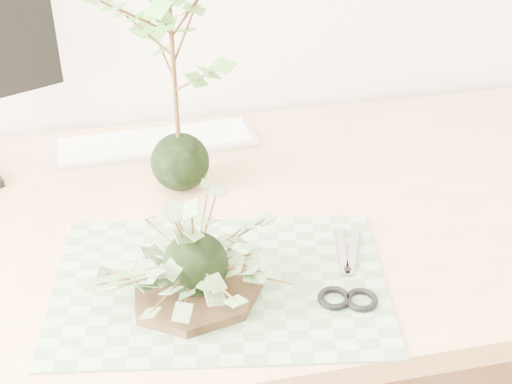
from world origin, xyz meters
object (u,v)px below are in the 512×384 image
maple_kokedama (171,25)px  keyboard (155,142)px  desk (202,262)px  ivy_kokedama (194,239)px

maple_kokedama → keyboard: 0.32m
desk → keyboard: keyboard is taller
maple_kokedama → ivy_kokedama: bearing=-92.8°
desk → ivy_kokedama: bearing=-99.0°
desk → ivy_kokedama: size_ratio=5.21×
ivy_kokedama → maple_kokedama: bearing=87.2°
ivy_kokedama → keyboard: ivy_kokedama is taller
maple_kokedama → keyboard: maple_kokedama is taller
maple_kokedama → desk: bearing=-81.4°
desk → ivy_kokedama: ivy_kokedama is taller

